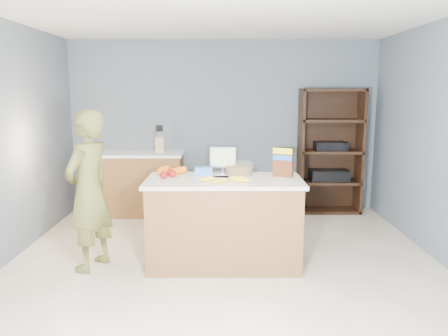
{
  "coord_description": "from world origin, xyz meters",
  "views": [
    {
      "loc": [
        -0.01,
        -3.98,
        1.77
      ],
      "look_at": [
        0.0,
        0.35,
        1.0
      ],
      "focal_mm": 35.0,
      "sensor_mm": 36.0,
      "label": 1
    }
  ],
  "objects_px": {
    "shelving_unit": "(329,153)",
    "tv": "(223,158)",
    "person": "(89,191)",
    "counter_peninsula": "(224,225)",
    "cereal_box": "(283,160)"
  },
  "relations": [
    {
      "from": "shelving_unit",
      "to": "cereal_box",
      "type": "relative_size",
      "value": 6.02
    },
    {
      "from": "cereal_box",
      "to": "tv",
      "type": "bearing_deg",
      "value": 162.37
    },
    {
      "from": "counter_peninsula",
      "to": "tv",
      "type": "bearing_deg",
      "value": 92.17
    },
    {
      "from": "person",
      "to": "tv",
      "type": "bearing_deg",
      "value": 127.82
    },
    {
      "from": "tv",
      "to": "person",
      "type": "bearing_deg",
      "value": -163.72
    },
    {
      "from": "shelving_unit",
      "to": "tv",
      "type": "height_order",
      "value": "shelving_unit"
    },
    {
      "from": "person",
      "to": "tv",
      "type": "xyz_separation_m",
      "value": [
        1.32,
        0.39,
        0.26
      ]
    },
    {
      "from": "tv",
      "to": "cereal_box",
      "type": "xyz_separation_m",
      "value": [
        0.62,
        -0.2,
        0.01
      ]
    },
    {
      "from": "tv",
      "to": "shelving_unit",
      "type": "bearing_deg",
      "value": 48.25
    },
    {
      "from": "shelving_unit",
      "to": "cereal_box",
      "type": "distance_m",
      "value": 2.17
    },
    {
      "from": "cereal_box",
      "to": "counter_peninsula",
      "type": "bearing_deg",
      "value": -170.25
    },
    {
      "from": "counter_peninsula",
      "to": "cereal_box",
      "type": "bearing_deg",
      "value": 9.75
    },
    {
      "from": "shelving_unit",
      "to": "person",
      "type": "height_order",
      "value": "shelving_unit"
    },
    {
      "from": "counter_peninsula",
      "to": "tv",
      "type": "xyz_separation_m",
      "value": [
        -0.01,
        0.3,
        0.64
      ]
    },
    {
      "from": "counter_peninsula",
      "to": "tv",
      "type": "height_order",
      "value": "tv"
    }
  ]
}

